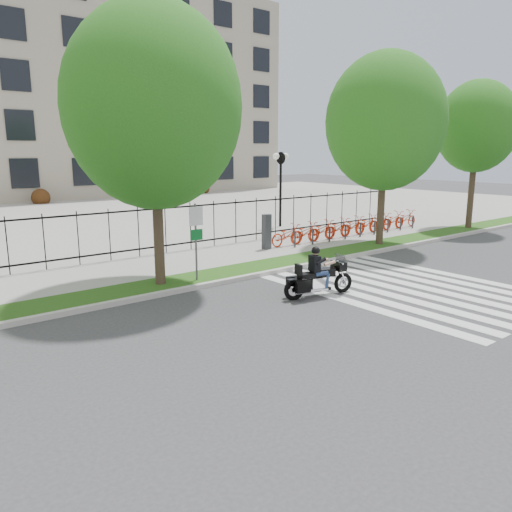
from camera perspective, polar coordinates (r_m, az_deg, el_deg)
ground at (r=13.13m, az=4.90°, el=-7.18°), size 120.00×120.00×0.00m
curb at (r=16.18m, az=-5.19°, el=-3.22°), size 60.00×0.20×0.15m
grass_verge at (r=16.87m, az=-6.79°, el=-2.62°), size 60.00×1.50×0.15m
sidewalk at (r=18.98m, az=-10.82°, el=-1.12°), size 60.00×3.50×0.15m
plaza at (r=35.26m, az=-24.48°, el=3.95°), size 80.00×34.00×0.10m
crosswalk_stripes at (r=16.70m, az=16.99°, el=-3.47°), size 5.70×8.00×0.01m
iron_fence at (r=20.32m, az=-13.28°, el=2.72°), size 30.00×0.06×2.00m
lamp_post_right at (r=28.03m, az=2.84°, el=9.70°), size 1.06×0.70×4.25m
street_tree_1 at (r=15.72m, az=-11.65°, el=16.36°), size 5.31×5.31×8.48m
street_tree_2 at (r=23.07m, az=14.56°, el=14.61°), size 5.17×5.17×8.35m
street_tree_3 at (r=29.72m, az=23.94°, el=13.36°), size 4.21×4.21×7.84m
bike_share_station at (r=25.27m, az=10.88°, el=3.38°), size 11.08×0.86×1.50m
sign_pole_regulatory at (r=16.11m, az=-6.87°, el=2.74°), size 0.50×0.09×2.50m
motorcycle_rider at (r=15.03m, az=7.19°, el=-2.32°), size 2.36×0.98×1.85m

